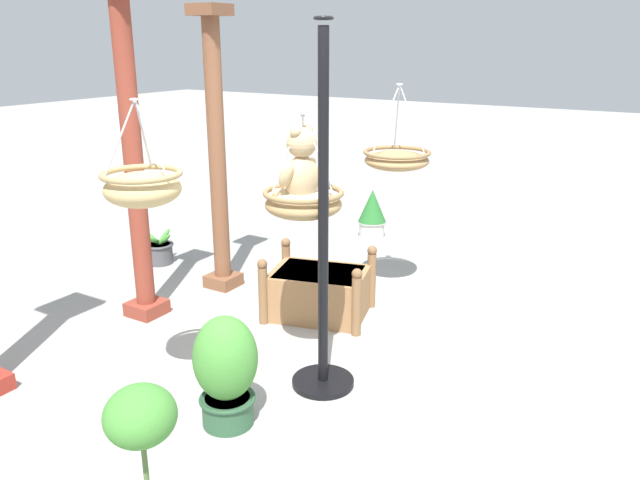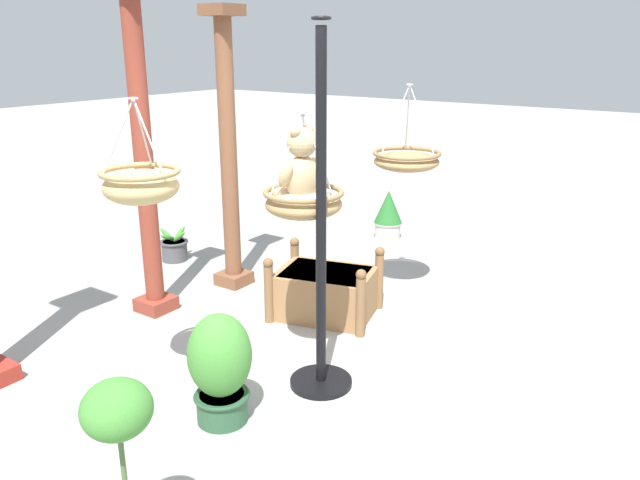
{
  "view_description": "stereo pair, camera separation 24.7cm",
  "coord_description": "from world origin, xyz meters",
  "px_view_note": "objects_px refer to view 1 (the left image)",
  "views": [
    {
      "loc": [
        -3.57,
        -2.09,
        2.34
      ],
      "look_at": [
        -0.03,
        0.07,
        1.0
      ],
      "focal_mm": 35.08,
      "sensor_mm": 36.0,
      "label": 1
    },
    {
      "loc": [
        -3.44,
        -2.3,
        2.34
      ],
      "look_at": [
        -0.03,
        0.07,
        1.0
      ],
      "focal_mm": 35.08,
      "sensor_mm": 36.0,
      "label": 2
    }
  ],
  "objects_px": {
    "display_pole_central": "(323,283)",
    "potted_plant_bushy_green": "(372,213)",
    "greenhouse_pillar_right": "(134,163)",
    "hanging_basket_with_teddy": "(303,202)",
    "hanging_basket_left_high": "(142,187)",
    "potted_plant_tall_leafy": "(226,369)",
    "greenhouse_pillar_far_back": "(217,159)",
    "wooden_planter_box": "(319,291)",
    "hanging_basket_right_low": "(397,159)",
    "teddy_bear": "(300,169)",
    "potted_plant_conical_shrub": "(159,251)"
  },
  "relations": [
    {
      "from": "display_pole_central",
      "to": "greenhouse_pillar_right",
      "type": "bearing_deg",
      "value": 83.96
    },
    {
      "from": "hanging_basket_left_high",
      "to": "potted_plant_bushy_green",
      "type": "distance_m",
      "value": 4.28
    },
    {
      "from": "teddy_bear",
      "to": "hanging_basket_right_low",
      "type": "relative_size",
      "value": 0.7
    },
    {
      "from": "display_pole_central",
      "to": "greenhouse_pillar_right",
      "type": "distance_m",
      "value": 2.06
    },
    {
      "from": "wooden_planter_box",
      "to": "teddy_bear",
      "type": "bearing_deg",
      "value": -156.43
    },
    {
      "from": "hanging_basket_left_high",
      "to": "greenhouse_pillar_far_back",
      "type": "bearing_deg",
      "value": 28.51
    },
    {
      "from": "greenhouse_pillar_right",
      "to": "wooden_planter_box",
      "type": "xyz_separation_m",
      "value": [
        0.79,
        -1.31,
        -1.14
      ]
    },
    {
      "from": "greenhouse_pillar_right",
      "to": "teddy_bear",
      "type": "bearing_deg",
      "value": -91.94
    },
    {
      "from": "hanging_basket_right_low",
      "to": "potted_plant_conical_shrub",
      "type": "xyz_separation_m",
      "value": [
        -0.51,
        2.55,
        -1.17
      ]
    },
    {
      "from": "wooden_planter_box",
      "to": "hanging_basket_left_high",
      "type": "bearing_deg",
      "value": 175.07
    },
    {
      "from": "display_pole_central",
      "to": "teddy_bear",
      "type": "height_order",
      "value": "display_pole_central"
    },
    {
      "from": "hanging_basket_left_high",
      "to": "potted_plant_bushy_green",
      "type": "xyz_separation_m",
      "value": [
        4.08,
        0.49,
        -1.19
      ]
    },
    {
      "from": "potted_plant_tall_leafy",
      "to": "hanging_basket_with_teddy",
      "type": "bearing_deg",
      "value": -1.53
    },
    {
      "from": "potted_plant_tall_leafy",
      "to": "potted_plant_conical_shrub",
      "type": "distance_m",
      "value": 3.23
    },
    {
      "from": "potted_plant_tall_leafy",
      "to": "potted_plant_conical_shrub",
      "type": "xyz_separation_m",
      "value": [
        1.95,
        2.56,
        -0.24
      ]
    },
    {
      "from": "greenhouse_pillar_right",
      "to": "potted_plant_tall_leafy",
      "type": "relative_size",
      "value": 3.83
    },
    {
      "from": "potted_plant_bushy_green",
      "to": "potted_plant_conical_shrub",
      "type": "bearing_deg",
      "value": 143.14
    },
    {
      "from": "display_pole_central",
      "to": "teddy_bear",
      "type": "xyz_separation_m",
      "value": [
        0.15,
        0.27,
        0.73
      ]
    },
    {
      "from": "display_pole_central",
      "to": "potted_plant_bushy_green",
      "type": "distance_m",
      "value": 3.57
    },
    {
      "from": "display_pole_central",
      "to": "teddy_bear",
      "type": "bearing_deg",
      "value": 61.34
    },
    {
      "from": "hanging_basket_left_high",
      "to": "hanging_basket_right_low",
      "type": "height_order",
      "value": "hanging_basket_left_high"
    },
    {
      "from": "wooden_planter_box",
      "to": "potted_plant_conical_shrub",
      "type": "distance_m",
      "value": 2.2
    },
    {
      "from": "hanging_basket_left_high",
      "to": "potted_plant_bushy_green",
      "type": "bearing_deg",
      "value": 6.8
    },
    {
      "from": "potted_plant_tall_leafy",
      "to": "wooden_planter_box",
      "type": "bearing_deg",
      "value": 12.22
    },
    {
      "from": "hanging_basket_right_low",
      "to": "greenhouse_pillar_far_back",
      "type": "relative_size",
      "value": 0.29
    },
    {
      "from": "hanging_basket_right_low",
      "to": "greenhouse_pillar_far_back",
      "type": "bearing_deg",
      "value": 113.37
    },
    {
      "from": "display_pole_central",
      "to": "potted_plant_tall_leafy",
      "type": "distance_m",
      "value": 0.86
    },
    {
      "from": "hanging_basket_right_low",
      "to": "potted_plant_tall_leafy",
      "type": "bearing_deg",
      "value": -179.83
    },
    {
      "from": "hanging_basket_with_teddy",
      "to": "teddy_bear",
      "type": "bearing_deg",
      "value": 90.0
    },
    {
      "from": "greenhouse_pillar_far_back",
      "to": "hanging_basket_left_high",
      "type": "bearing_deg",
      "value": -151.49
    },
    {
      "from": "teddy_bear",
      "to": "greenhouse_pillar_far_back",
      "type": "distance_m",
      "value": 1.81
    },
    {
      "from": "hanging_basket_left_high",
      "to": "potted_plant_tall_leafy",
      "type": "distance_m",
      "value": 1.23
    },
    {
      "from": "display_pole_central",
      "to": "hanging_basket_left_high",
      "type": "xyz_separation_m",
      "value": [
        -0.78,
        0.8,
        0.72
      ]
    },
    {
      "from": "hanging_basket_right_low",
      "to": "potted_plant_tall_leafy",
      "type": "xyz_separation_m",
      "value": [
        -2.46,
        -0.01,
        -0.93
      ]
    },
    {
      "from": "potted_plant_conical_shrub",
      "to": "teddy_bear",
      "type": "bearing_deg",
      "value": -113.04
    },
    {
      "from": "hanging_basket_with_teddy",
      "to": "potted_plant_tall_leafy",
      "type": "relative_size",
      "value": 0.99
    },
    {
      "from": "wooden_planter_box",
      "to": "potted_plant_bushy_green",
      "type": "height_order",
      "value": "potted_plant_bushy_green"
    },
    {
      "from": "potted_plant_bushy_green",
      "to": "potted_plant_conical_shrub",
      "type": "relative_size",
      "value": 1.51
    },
    {
      "from": "hanging_basket_with_teddy",
      "to": "greenhouse_pillar_far_back",
      "type": "height_order",
      "value": "greenhouse_pillar_far_back"
    },
    {
      "from": "greenhouse_pillar_right",
      "to": "potted_plant_tall_leafy",
      "type": "bearing_deg",
      "value": -118.72
    },
    {
      "from": "display_pole_central",
      "to": "wooden_planter_box",
      "type": "bearing_deg",
      "value": 32.85
    },
    {
      "from": "hanging_basket_left_high",
      "to": "hanging_basket_right_low",
      "type": "bearing_deg",
      "value": -11.58
    },
    {
      "from": "hanging_basket_left_high",
      "to": "greenhouse_pillar_far_back",
      "type": "height_order",
      "value": "greenhouse_pillar_far_back"
    },
    {
      "from": "potted_plant_conical_shrub",
      "to": "potted_plant_tall_leafy",
      "type": "bearing_deg",
      "value": -127.37
    },
    {
      "from": "hanging_basket_right_low",
      "to": "potted_plant_bushy_green",
      "type": "distance_m",
      "value": 2.11
    },
    {
      "from": "greenhouse_pillar_right",
      "to": "potted_plant_conical_shrub",
      "type": "bearing_deg",
      "value": 40.24
    },
    {
      "from": "hanging_basket_with_teddy",
      "to": "hanging_basket_left_high",
      "type": "distance_m",
      "value": 1.1
    },
    {
      "from": "greenhouse_pillar_far_back",
      "to": "potted_plant_bushy_green",
      "type": "bearing_deg",
      "value": -13.35
    },
    {
      "from": "hanging_basket_left_high",
      "to": "greenhouse_pillar_far_back",
      "type": "xyz_separation_m",
      "value": [
        1.86,
        1.01,
        -0.23
      ]
    },
    {
      "from": "display_pole_central",
      "to": "greenhouse_pillar_far_back",
      "type": "xyz_separation_m",
      "value": [
        1.08,
        1.81,
        0.5
      ]
    }
  ]
}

